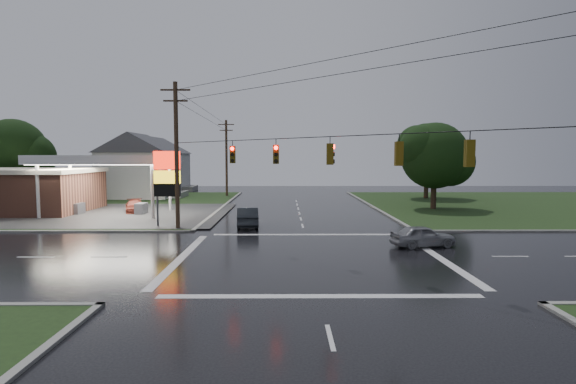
{
  "coord_description": "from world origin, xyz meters",
  "views": [
    {
      "loc": [
        -1.36,
        -24.2,
        5.46
      ],
      "look_at": [
        -1.17,
        7.14,
        3.0
      ],
      "focal_mm": 28.0,
      "sensor_mm": 36.0,
      "label": 1
    }
  ],
  "objects_px": {
    "house_near": "(139,165)",
    "utility_pole_nw": "(177,153)",
    "car_crossing": "(423,236)",
    "tree_ne_far": "(428,151)",
    "utility_pole_n": "(226,157)",
    "house_far": "(157,163)",
    "tree_nw_behind": "(15,151)",
    "gas_station": "(37,187)",
    "tree_ne_near": "(436,156)",
    "pylon_sign": "(167,176)",
    "car_north": "(248,217)",
    "car_pump": "(135,206)"
  },
  "relations": [
    {
      "from": "utility_pole_nw",
      "to": "car_crossing",
      "type": "relative_size",
      "value": 2.84
    },
    {
      "from": "utility_pole_n",
      "to": "car_north",
      "type": "height_order",
      "value": "utility_pole_n"
    },
    {
      "from": "utility_pole_n",
      "to": "tree_ne_far",
      "type": "bearing_deg",
      "value": -8.55
    },
    {
      "from": "car_pump",
      "to": "car_north",
      "type": "bearing_deg",
      "value": -56.7
    },
    {
      "from": "utility_pole_n",
      "to": "house_near",
      "type": "height_order",
      "value": "utility_pole_n"
    },
    {
      "from": "pylon_sign",
      "to": "car_crossing",
      "type": "height_order",
      "value": "pylon_sign"
    },
    {
      "from": "tree_nw_behind",
      "to": "pylon_sign",
      "type": "bearing_deg",
      "value": -39.87
    },
    {
      "from": "tree_nw_behind",
      "to": "car_north",
      "type": "xyz_separation_m",
      "value": [
        29.52,
        -19.25,
        -5.42
      ]
    },
    {
      "from": "pylon_sign",
      "to": "house_near",
      "type": "height_order",
      "value": "house_near"
    },
    {
      "from": "utility_pole_nw",
      "to": "house_far",
      "type": "relative_size",
      "value": 1.0
    },
    {
      "from": "house_near",
      "to": "utility_pole_nw",
      "type": "bearing_deg",
      "value": -66.63
    },
    {
      "from": "utility_pole_nw",
      "to": "utility_pole_n",
      "type": "distance_m",
      "value": 28.5
    },
    {
      "from": "tree_ne_near",
      "to": "car_crossing",
      "type": "xyz_separation_m",
      "value": [
        -7.15,
        -19.29,
        -4.9
      ]
    },
    {
      "from": "house_far",
      "to": "car_pump",
      "type": "xyz_separation_m",
      "value": [
        5.83,
        -28.4,
        -3.78
      ]
    },
    {
      "from": "tree_nw_behind",
      "to": "car_crossing",
      "type": "relative_size",
      "value": 2.58
    },
    {
      "from": "utility_pole_n",
      "to": "house_far",
      "type": "distance_m",
      "value": 16.0
    },
    {
      "from": "tree_ne_near",
      "to": "car_crossing",
      "type": "distance_m",
      "value": 21.15
    },
    {
      "from": "house_far",
      "to": "car_north",
      "type": "distance_m",
      "value": 41.38
    },
    {
      "from": "tree_ne_far",
      "to": "car_crossing",
      "type": "bearing_deg",
      "value": -107.99
    },
    {
      "from": "utility_pole_n",
      "to": "house_far",
      "type": "relative_size",
      "value": 0.95
    },
    {
      "from": "utility_pole_nw",
      "to": "tree_ne_far",
      "type": "distance_m",
      "value": 36.2
    },
    {
      "from": "house_near",
      "to": "tree_ne_near",
      "type": "distance_m",
      "value": 37.8
    },
    {
      "from": "car_north",
      "to": "car_crossing",
      "type": "xyz_separation_m",
      "value": [
        11.31,
        -8.04,
        -0.1
      ]
    },
    {
      "from": "tree_ne_near",
      "to": "house_near",
      "type": "bearing_deg",
      "value": 158.24
    },
    {
      "from": "tree_ne_near",
      "to": "car_crossing",
      "type": "bearing_deg",
      "value": -110.34
    },
    {
      "from": "house_near",
      "to": "car_pump",
      "type": "bearing_deg",
      "value": -73.59
    },
    {
      "from": "car_pump",
      "to": "tree_ne_near",
      "type": "bearing_deg",
      "value": -15.27
    },
    {
      "from": "pylon_sign",
      "to": "house_near",
      "type": "relative_size",
      "value": 0.54
    },
    {
      "from": "utility_pole_n",
      "to": "tree_nw_behind",
      "type": "bearing_deg",
      "value": -161.79
    },
    {
      "from": "house_near",
      "to": "tree_ne_far",
      "type": "height_order",
      "value": "tree_ne_far"
    },
    {
      "from": "car_crossing",
      "to": "gas_station",
      "type": "bearing_deg",
      "value": 51.46
    },
    {
      "from": "gas_station",
      "to": "house_near",
      "type": "distance_m",
      "value": 17.07
    },
    {
      "from": "tree_ne_near",
      "to": "tree_nw_behind",
      "type": "bearing_deg",
      "value": 170.53
    },
    {
      "from": "tree_ne_near",
      "to": "utility_pole_n",
      "type": "bearing_deg",
      "value": 145.9
    },
    {
      "from": "tree_ne_near",
      "to": "car_pump",
      "type": "height_order",
      "value": "tree_ne_near"
    },
    {
      "from": "utility_pole_n",
      "to": "utility_pole_nw",
      "type": "bearing_deg",
      "value": -90.0
    },
    {
      "from": "utility_pole_n",
      "to": "car_crossing",
      "type": "distance_m",
      "value": 39.26
    },
    {
      "from": "tree_nw_behind",
      "to": "gas_station",
      "type": "bearing_deg",
      "value": -51.58
    },
    {
      "from": "house_near",
      "to": "house_far",
      "type": "relative_size",
      "value": 1.0
    },
    {
      "from": "gas_station",
      "to": "tree_nw_behind",
      "type": "distance_m",
      "value": 13.63
    },
    {
      "from": "utility_pole_n",
      "to": "tree_nw_behind",
      "type": "relative_size",
      "value": 1.05
    },
    {
      "from": "gas_station",
      "to": "tree_nw_behind",
      "type": "xyz_separation_m",
      "value": [
        -8.17,
        10.29,
        3.63
      ]
    },
    {
      "from": "gas_station",
      "to": "tree_ne_far",
      "type": "height_order",
      "value": "tree_ne_far"
    },
    {
      "from": "utility_pole_n",
      "to": "tree_ne_near",
      "type": "xyz_separation_m",
      "value": [
        23.64,
        -16.01,
        0.09
      ]
    },
    {
      "from": "tree_ne_near",
      "to": "car_north",
      "type": "distance_m",
      "value": 22.15
    },
    {
      "from": "pylon_sign",
      "to": "tree_ne_far",
      "type": "xyz_separation_m",
      "value": [
        27.65,
        23.49,
        2.17
      ]
    },
    {
      "from": "car_crossing",
      "to": "car_north",
      "type": "bearing_deg",
      "value": 43.54
    },
    {
      "from": "gas_station",
      "to": "tree_ne_near",
      "type": "relative_size",
      "value": 2.92
    },
    {
      "from": "pylon_sign",
      "to": "tree_ne_near",
      "type": "xyz_separation_m",
      "value": [
        24.64,
        11.49,
        1.55
      ]
    },
    {
      "from": "gas_station",
      "to": "utility_pole_n",
      "type": "relative_size",
      "value": 2.5
    }
  ]
}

